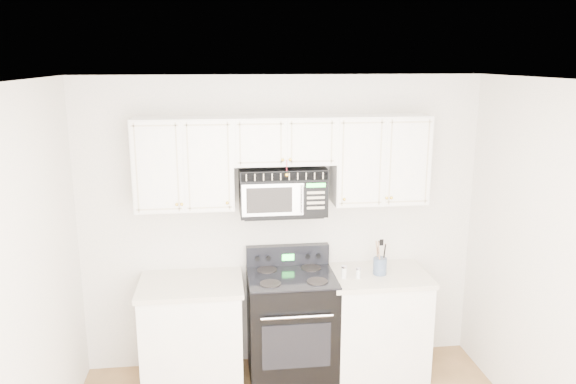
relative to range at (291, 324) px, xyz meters
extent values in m
cube|color=white|center=(-0.05, -1.44, 2.12)|extent=(3.50, 3.50, 0.01)
cube|color=white|center=(-0.05, 0.31, 0.82)|extent=(3.50, 0.01, 2.60)
cube|color=white|center=(-1.80, -1.44, 0.82)|extent=(0.01, 3.50, 2.60)
cube|color=white|center=(-0.85, 0.00, -0.04)|extent=(0.82, 0.63, 0.88)
cube|color=silver|center=(-0.85, 0.00, 0.42)|extent=(0.86, 0.65, 0.04)
cube|color=black|center=(-0.85, 0.04, -0.43)|extent=(0.82, 0.55, 0.10)
cube|color=white|center=(0.75, 0.00, -0.04)|extent=(0.82, 0.63, 0.88)
cube|color=silver|center=(0.75, 0.00, 0.42)|extent=(0.86, 0.65, 0.04)
cube|color=black|center=(0.75, 0.04, -0.43)|extent=(0.82, 0.55, 0.10)
cube|color=black|center=(0.00, -0.01, -0.02)|extent=(0.74, 0.63, 0.92)
cube|color=black|center=(0.00, -0.33, -0.03)|extent=(0.56, 0.01, 0.39)
cylinder|color=silver|center=(0.00, -0.35, 0.24)|extent=(0.58, 0.02, 0.02)
cube|color=black|center=(0.00, -0.01, 0.44)|extent=(0.74, 0.63, 0.02)
cube|color=black|center=(0.00, 0.27, 0.53)|extent=(0.74, 0.08, 0.19)
cube|color=#29E341|center=(0.00, 0.23, 0.53)|extent=(0.11, 0.00, 0.06)
cube|color=white|center=(-0.87, 0.15, 1.41)|extent=(0.80, 0.33, 0.75)
cube|color=white|center=(0.77, 0.15, 1.41)|extent=(0.80, 0.33, 0.75)
cube|color=white|center=(-0.05, 0.15, 1.59)|extent=(0.84, 0.33, 0.39)
sphere|color=gold|center=(-0.89, -0.04, 1.12)|extent=(0.03, 0.03, 0.03)
sphere|color=gold|center=(-0.53, -0.04, 1.12)|extent=(0.03, 0.03, 0.03)
sphere|color=gold|center=(0.43, -0.04, 1.12)|extent=(0.03, 0.03, 0.03)
sphere|color=gold|center=(0.79, -0.04, 1.12)|extent=(0.03, 0.03, 0.03)
sphere|color=gold|center=(-0.08, -0.04, 1.46)|extent=(0.03, 0.03, 0.03)
sphere|color=gold|center=(-0.02, -0.04, 1.46)|extent=(0.03, 0.03, 0.03)
cylinder|color=red|center=(-0.05, -0.04, 1.40)|extent=(0.01, 0.00, 0.12)
sphere|color=gold|center=(-0.05, -0.04, 1.33)|extent=(0.04, 0.04, 0.04)
cube|color=black|center=(-0.06, 0.13, 1.17)|extent=(0.72, 0.36, 0.40)
cube|color=#C2B59A|center=(-0.06, -0.04, 1.32)|extent=(0.70, 0.01, 0.07)
cube|color=#B0B0B0|center=(-0.16, -0.05, 1.13)|extent=(0.50, 0.01, 0.27)
cube|color=black|center=(-0.19, -0.06, 1.13)|extent=(0.37, 0.01, 0.21)
cube|color=black|center=(0.19, -0.05, 1.13)|extent=(0.20, 0.01, 0.27)
cube|color=#29E341|center=(0.19, -0.06, 1.25)|extent=(0.16, 0.00, 0.03)
cylinder|color=silver|center=(0.08, -0.09, 1.13)|extent=(0.02, 0.02, 0.23)
cylinder|color=slate|center=(0.76, -0.02, 0.51)|extent=(0.12, 0.12, 0.15)
cylinder|color=#A07658|center=(0.80, -0.02, 0.58)|extent=(0.01, 0.01, 0.25)
cylinder|color=black|center=(0.75, 0.01, 0.59)|extent=(0.01, 0.01, 0.27)
cylinder|color=#A07658|center=(0.75, -0.05, 0.60)|extent=(0.01, 0.01, 0.29)
cylinder|color=black|center=(0.80, -0.02, 0.58)|extent=(0.01, 0.01, 0.25)
cylinder|color=#A07658|center=(0.75, 0.01, 0.59)|extent=(0.01, 0.01, 0.27)
cylinder|color=silver|center=(0.56, -0.09, 0.47)|extent=(0.04, 0.04, 0.08)
cylinder|color=silver|center=(0.56, -0.09, 0.52)|extent=(0.04, 0.04, 0.01)
cylinder|color=silver|center=(0.44, -0.07, 0.48)|extent=(0.04, 0.04, 0.09)
cylinder|color=silver|center=(0.44, -0.07, 0.54)|extent=(0.05, 0.05, 0.02)
camera|label=1|loc=(-0.58, -4.43, 2.24)|focal=35.00mm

